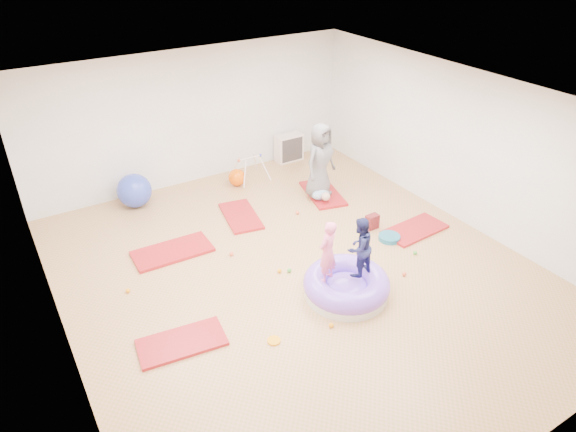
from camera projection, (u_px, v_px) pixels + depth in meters
room at (299, 196)px, 7.61m from camera, size 7.01×8.01×2.81m
gym_mat_front_left at (182, 342)px, 6.91m from camera, size 1.23×0.73×0.05m
gym_mat_mid_left at (172, 251)px, 8.78m from camera, size 1.34×0.69×0.05m
gym_mat_center_back at (241, 216)px, 9.81m from camera, size 0.80×1.26×0.05m
gym_mat_right at (415, 230)px, 9.39m from camera, size 1.23×0.67×0.05m
gym_mat_rear_right at (323, 193)px, 10.60m from camera, size 0.89×1.34×0.05m
inflatable_cushion at (346, 286)px, 7.75m from camera, size 1.31×1.31×0.41m
child_pink at (328, 249)px, 7.34m from camera, size 0.42×0.36×0.99m
child_navy at (359, 244)px, 7.47m from camera, size 0.52×0.44×0.95m
adult_caregiver at (320, 161)px, 10.11m from camera, size 0.85×0.68×1.53m
infant at (322, 195)px, 10.25m from camera, size 0.38×0.38×0.22m
ball_pit_balls at (302, 266)px, 8.40m from camera, size 4.54×2.98×0.07m
exercise_ball_blue at (134, 191)px, 10.04m from camera, size 0.67×0.67×0.67m
exercise_ball_orange at (237, 177)px, 10.89m from camera, size 0.37×0.37×0.37m
infant_play_gym at (250, 165)px, 11.02m from camera, size 0.70×0.66×0.54m
cube_shelf at (289, 148)px, 11.93m from camera, size 0.63×0.31×0.63m
balance_disc at (389, 238)px, 9.12m from camera, size 0.38×0.38×0.09m
backpack at (372, 222)px, 9.41m from camera, size 0.24×0.15×0.28m
yellow_toy at (274, 341)px, 6.96m from camera, size 0.18×0.18×0.03m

